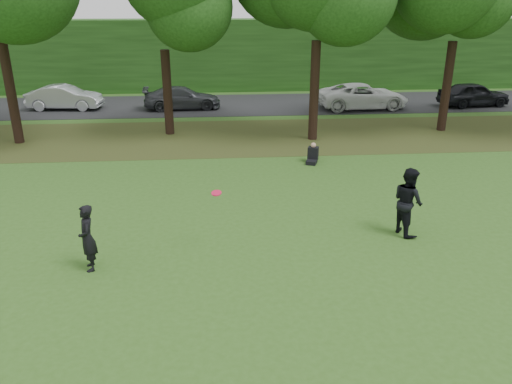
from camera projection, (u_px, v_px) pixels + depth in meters
The scene contains 9 objects.
ground at pixel (246, 271), 12.58m from camera, with size 120.00×120.00×0.00m, color #31561B.
leaf_litter at pixel (230, 137), 24.65m from camera, with size 60.00×7.00×0.01m, color #463819.
street at pixel (226, 105), 32.08m from camera, with size 70.00×7.00×0.02m, color black.
far_hedge at pixel (223, 55), 36.74m from camera, with size 70.00×3.00×5.00m, color #1B3D11.
player_left at pixel (87, 238), 12.36m from camera, with size 0.63×0.41×1.73m, color black.
player_right at pixel (408, 201), 14.25m from camera, with size 0.97×0.76×2.00m, color black.
parked_cars at pixel (237, 97), 30.61m from camera, with size 40.25×3.56×1.52m.
frisbee at pixel (216, 193), 13.06m from camera, with size 0.38×0.38×0.11m.
seated_person at pixel (313, 155), 20.76m from camera, with size 0.64×0.83×0.83m.
Camera 1 is at (-0.65, -10.98, 6.43)m, focal length 35.00 mm.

